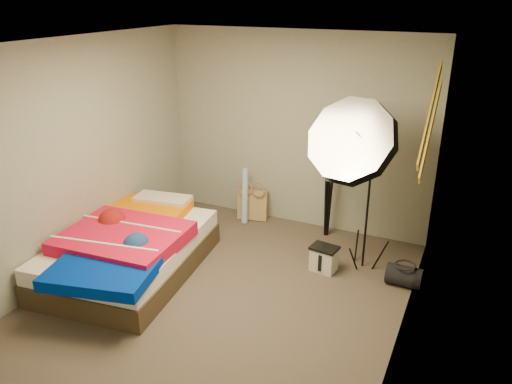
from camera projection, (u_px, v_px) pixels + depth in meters
The scene contains 15 objects.
floor at pixel (223, 296), 5.13m from camera, with size 4.00×4.00×0.00m, color brown.
ceiling at pixel (215, 44), 4.19m from camera, with size 4.00×4.00×0.00m, color silver.
wall_back at pixel (295, 132), 6.34m from camera, with size 3.50×3.50×0.00m, color gray.
wall_front at pixel (58, 291), 2.99m from camera, with size 3.50×3.50×0.00m, color gray.
wall_left at pixel (76, 158), 5.35m from camera, with size 4.00×4.00×0.00m, color gray.
wall_right at pixel (411, 216), 3.98m from camera, with size 4.00×4.00×0.00m, color gray.
tote_bag at pixel (253, 205), 6.80m from camera, with size 0.40×0.12×0.40m, color tan.
wrapping_roll at pixel (245, 196), 6.65m from camera, with size 0.09×0.09×0.75m, color #567EC2.
camera_case at pixel (324, 259), 5.55m from camera, with size 0.27×0.19×0.27m, color beige.
duffel_bag at pixel (404, 276), 5.28m from camera, with size 0.22×0.22×0.37m, color black.
wall_stripe_upper at pixel (430, 113), 4.23m from camera, with size 0.02×1.10×0.10m, color gold.
wall_stripe_lower at pixel (431, 129), 4.51m from camera, with size 0.02×1.10×0.10m, color gold.
bed at pixel (129, 248), 5.47m from camera, with size 1.66×2.24×0.57m.
photo_umbrella at pixel (354, 143), 5.15m from camera, with size 1.26×0.99×2.03m.
camera_tripod at pixel (329, 181), 6.14m from camera, with size 0.08×0.08×1.28m.
Camera 1 is at (2.15, -3.80, 2.92)m, focal length 35.00 mm.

